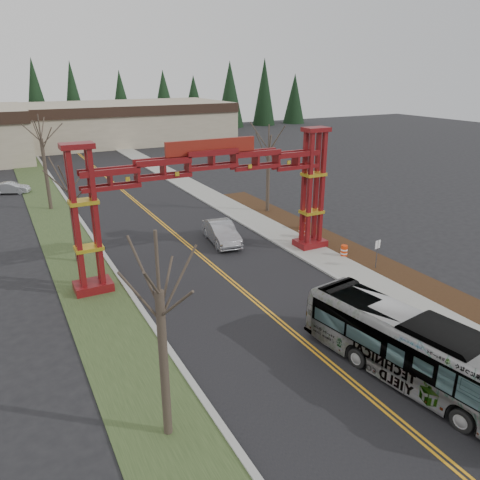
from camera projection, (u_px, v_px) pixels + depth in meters
ground at (422, 441)px, 16.90m from camera, size 200.00×200.00×0.00m
road at (177, 236)px, 37.67m from camera, size 12.00×110.00×0.02m
lane_line_left at (176, 236)px, 37.62m from camera, size 0.12×100.00×0.01m
lane_line_right at (179, 236)px, 37.72m from camera, size 0.12×100.00×0.01m
curb_right at (244, 224)px, 40.34m from camera, size 0.30×110.00×0.15m
sidewalk_right at (259, 222)px, 40.98m from camera, size 2.60×110.00×0.14m
landscape_strip at (412, 280)px, 29.66m from camera, size 2.60×50.00×0.12m
grass_median at (74, 253)px, 34.16m from camera, size 4.00×110.00×0.08m
curb_left at (100, 248)px, 34.96m from camera, size 0.30×110.00×0.15m
gateway_arch at (212, 181)px, 29.81m from camera, size 18.20×1.60×8.90m
retail_building_east at (122, 122)px, 86.53m from camera, size 38.00×20.30×7.00m
conifer_treeline at (56, 103)px, 91.26m from camera, size 116.10×5.60×13.00m
transit_bus at (416, 351)px, 19.65m from camera, size 4.09×11.05×3.01m
silver_sedan at (222, 233)px, 36.00m from camera, size 2.43×5.27×1.67m
parked_car_far_a at (11, 188)px, 50.49m from camera, size 4.02×2.58×1.25m
bare_tree_median_near at (159, 292)px, 15.27m from camera, size 3.19×3.19×7.93m
bare_tree_median_mid at (69, 190)px, 30.91m from camera, size 3.16×3.16×7.28m
bare_tree_median_far at (41, 139)px, 42.69m from camera, size 3.30×3.30×8.91m
bare_tree_right_far at (269, 149)px, 42.19m from camera, size 3.28×3.28×8.08m
street_sign at (377, 249)px, 30.98m from camera, size 0.47×0.10×2.05m
barrel_south at (344, 251)px, 33.33m from camera, size 0.49×0.49×0.90m
barrel_mid at (302, 232)px, 37.03m from camera, size 0.55×0.55×1.01m
barrel_north at (304, 224)px, 39.05m from camera, size 0.56×0.56×1.03m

